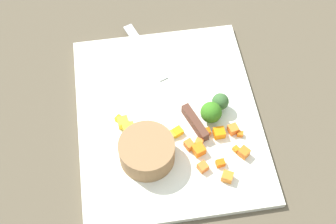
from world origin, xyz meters
TOP-DOWN VIEW (x-y plane):
  - ground_plane at (0.00, 0.00)m, footprint 4.00×4.00m
  - cutting_board at (0.00, 0.00)m, footprint 0.40×0.33m
  - prep_bowl at (-0.08, 0.05)m, footprint 0.10×0.10m
  - chef_knife at (0.02, -0.02)m, footprint 0.30×0.12m
  - carrot_dice_0 at (-0.05, -0.11)m, footprint 0.02×0.02m
  - carrot_dice_1 at (-0.07, -0.04)m, footprint 0.02×0.02m
  - carrot_dice_2 at (-0.06, -0.08)m, footprint 0.02×0.02m
  - carrot_dice_3 at (-0.06, -0.12)m, footprint 0.01×0.01m
  - carrot_dice_4 at (-0.07, -0.03)m, footprint 0.02×0.02m
  - carrot_dice_5 at (-0.11, -0.07)m, footprint 0.01×0.02m
  - carrot_dice_6 at (-0.05, -0.06)m, footprint 0.01×0.01m
  - carrot_dice_7 at (-0.14, -0.08)m, footprint 0.02×0.02m
  - carrot_dice_8 at (-0.12, -0.04)m, footprint 0.02×0.02m
  - carrot_dice_9 at (-0.10, -0.12)m, footprint 0.02×0.02m
  - carrot_dice_10 at (-0.09, -0.11)m, footprint 0.01×0.01m
  - carrot_dice_11 at (-0.08, -0.04)m, footprint 0.02×0.02m
  - pepper_dice_0 at (-0.04, 0.00)m, footprint 0.02×0.02m
  - pepper_dice_1 at (-0.01, 0.08)m, footprint 0.02×0.02m
  - pepper_dice_2 at (0.00, 0.09)m, footprint 0.02×0.02m
  - pepper_dice_3 at (-0.02, 0.07)m, footprint 0.02×0.02m
  - pepper_dice_4 at (-0.04, -0.01)m, footprint 0.02×0.02m
  - broccoli_floret_0 at (0.00, -0.10)m, footprint 0.03×0.03m
  - broccoli_floret_1 at (-0.02, -0.07)m, footprint 0.04×0.04m

SIDE VIEW (x-z plane):
  - ground_plane at x=0.00m, z-range 0.00..0.00m
  - cutting_board at x=0.00m, z-range 0.00..0.01m
  - carrot_dice_10 at x=-0.09m, z-range 0.01..0.02m
  - carrot_dice_3 at x=-0.06m, z-range 0.01..0.02m
  - pepper_dice_0 at x=-0.04m, z-range 0.01..0.02m
  - pepper_dice_4 at x=-0.04m, z-range 0.01..0.02m
  - carrot_dice_5 at x=-0.11m, z-range 0.01..0.02m
  - pepper_dice_2 at x=0.00m, z-range 0.01..0.02m
  - carrot_dice_1 at x=-0.07m, z-range 0.01..0.02m
  - carrot_dice_6 at x=-0.05m, z-range 0.01..0.02m
  - carrot_dice_8 at x=-0.12m, z-range 0.01..0.03m
  - carrot_dice_0 at x=-0.05m, z-range 0.01..0.03m
  - carrot_dice_4 at x=-0.07m, z-range 0.01..0.03m
  - carrot_dice_2 at x=-0.06m, z-range 0.01..0.03m
  - chef_knife at x=0.02m, z-range 0.01..0.03m
  - carrot_dice_7 at x=-0.14m, z-range 0.01..0.03m
  - carrot_dice_9 at x=-0.10m, z-range 0.01..0.03m
  - pepper_dice_1 at x=-0.01m, z-range 0.01..0.03m
  - carrot_dice_11 at x=-0.08m, z-range 0.01..0.03m
  - pepper_dice_3 at x=-0.02m, z-range 0.01..0.03m
  - broccoli_floret_0 at x=0.00m, z-range 0.01..0.05m
  - prep_bowl at x=-0.08m, z-range 0.01..0.06m
  - broccoli_floret_1 at x=-0.02m, z-range 0.01..0.06m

